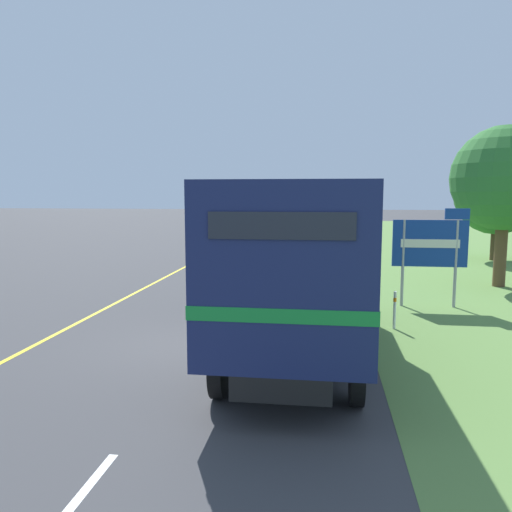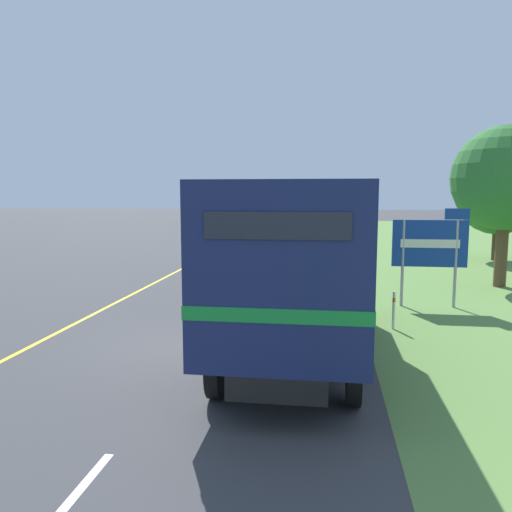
{
  "view_description": "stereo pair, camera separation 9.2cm",
  "coord_description": "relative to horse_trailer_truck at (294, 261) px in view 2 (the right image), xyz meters",
  "views": [
    {
      "loc": [
        2.64,
        -10.41,
        3.34
      ],
      "look_at": [
        0.3,
        6.64,
        1.2
      ],
      "focal_mm": 35.0,
      "sensor_mm": 36.0,
      "label": 1
    },
    {
      "loc": [
        2.73,
        -10.39,
        3.34
      ],
      "look_at": [
        0.3,
        6.64,
        1.2
      ],
      "focal_mm": 35.0,
      "sensor_mm": 36.0,
      "label": 2
    }
  ],
  "objects": [
    {
      "name": "centre_dash_farthest",
      "position": [
        -2.08,
        27.32,
        -1.97
      ],
      "size": [
        0.12,
        2.6,
        0.01
      ],
      "primitive_type": "cube",
      "color": "white",
      "rests_on": "ground"
    },
    {
      "name": "centre_dash_mid_a",
      "position": [
        -2.08,
        7.52,
        -1.97
      ],
      "size": [
        0.12,
        2.6,
        0.01
      ],
      "primitive_type": "cube",
      "color": "white",
      "rests_on": "ground"
    },
    {
      "name": "lead_car_white",
      "position": [
        -3.97,
        13.5,
        -1.08
      ],
      "size": [
        1.8,
        4.26,
        1.74
      ],
      "color": "black",
      "rests_on": "ground"
    },
    {
      "name": "edge_line_yellow",
      "position": [
        -5.78,
        19.45,
        -1.97
      ],
      "size": [
        0.12,
        69.15,
        0.01
      ],
      "primitive_type": "cube",
      "color": "yellow",
      "rests_on": "ground"
    },
    {
      "name": "lead_car_red_ahead",
      "position": [
        -0.29,
        30.15,
        -1.07
      ],
      "size": [
        1.8,
        3.97,
        1.78
      ],
      "color": "black",
      "rests_on": "ground"
    },
    {
      "name": "horse_trailer_truck",
      "position": [
        0.0,
        0.0,
        0.0
      ],
      "size": [
        2.59,
        7.96,
        3.53
      ],
      "color": "black",
      "rests_on": "ground"
    },
    {
      "name": "centre_dash_far",
      "position": [
        -2.08,
        20.72,
        -1.97
      ],
      "size": [
        0.12,
        2.6,
        0.01
      ],
      "primitive_type": "cube",
      "color": "white",
      "rests_on": "ground"
    },
    {
      "name": "highway_sign",
      "position": [
        3.69,
        5.05,
        -0.14
      ],
      "size": [
        2.15,
        0.09,
        2.93
      ],
      "color": "#9E9EA3",
      "rests_on": "ground"
    },
    {
      "name": "roadside_tree_near",
      "position": [
        6.89,
        8.8,
        1.91
      ],
      "size": [
        3.73,
        3.73,
        5.77
      ],
      "color": "brown",
      "rests_on": "ground"
    },
    {
      "name": "centre_dash_mid_b",
      "position": [
        -2.08,
        14.12,
        -1.97
      ],
      "size": [
        0.12,
        2.6,
        0.01
      ],
      "primitive_type": "cube",
      "color": "white",
      "rests_on": "ground"
    },
    {
      "name": "ground_plane",
      "position": [
        -2.08,
        0.28,
        -1.97
      ],
      "size": [
        200.0,
        200.0,
        0.0
      ],
      "primitive_type": "plane",
      "color": "#3D3D3F"
    },
    {
      "name": "delineator_post",
      "position": [
        2.32,
        2.34,
        -1.47
      ],
      "size": [
        0.08,
        0.08,
        0.95
      ],
      "color": "white",
      "rests_on": "ground"
    },
    {
      "name": "lead_car_white_ahead",
      "position": [
        -3.96,
        43.98,
        -0.95
      ],
      "size": [
        1.8,
        4.56,
        2.06
      ],
      "color": "black",
      "rests_on": "ground"
    },
    {
      "name": "roadside_tree_mid",
      "position": [
        9.11,
        16.41,
        1.4
      ],
      "size": [
        4.13,
        4.13,
        5.45
      ],
      "color": "#4C3823",
      "rests_on": "ground"
    },
    {
      "name": "centre_dash_near",
      "position": [
        -2.08,
        0.92,
        -1.97
      ],
      "size": [
        0.12,
        2.6,
        0.01
      ],
      "primitive_type": "cube",
      "color": "white",
      "rests_on": "ground"
    }
  ]
}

